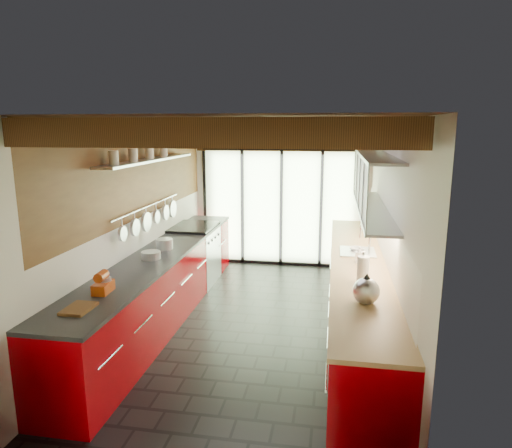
% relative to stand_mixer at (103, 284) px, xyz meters
% --- Properties ---
extents(ground, '(5.50, 5.50, 0.00)m').
position_rel_stand_mixer_xyz_m(ground, '(1.27, 1.53, -1.01)').
color(ground, black).
rests_on(ground, ground).
extents(room_shell, '(5.50, 5.50, 5.50)m').
position_rel_stand_mixer_xyz_m(room_shell, '(1.27, 1.53, 0.65)').
color(room_shell, silver).
rests_on(room_shell, ground).
extents(ceiling_beams, '(3.14, 5.06, 4.90)m').
position_rel_stand_mixer_xyz_m(ceiling_beams, '(1.27, 1.91, 1.45)').
color(ceiling_beams, '#593316').
rests_on(ceiling_beams, ground).
extents(glass_door, '(2.95, 0.10, 2.90)m').
position_rel_stand_mixer_xyz_m(glass_door, '(1.27, 4.23, 0.65)').
color(glass_door, '#C6EAAD').
rests_on(glass_door, ground).
extents(left_counter, '(0.68, 5.00, 0.92)m').
position_rel_stand_mixer_xyz_m(left_counter, '(-0.01, 1.53, -0.55)').
color(left_counter, '#980005').
rests_on(left_counter, ground).
extents(range_stove, '(0.66, 0.90, 0.97)m').
position_rel_stand_mixer_xyz_m(range_stove, '(-0.01, 2.98, -0.54)').
color(range_stove, silver).
rests_on(range_stove, ground).
extents(right_counter, '(0.68, 5.00, 0.92)m').
position_rel_stand_mixer_xyz_m(right_counter, '(2.54, 1.53, -0.55)').
color(right_counter, '#980005').
rests_on(right_counter, ground).
extents(sink_assembly, '(0.45, 0.52, 0.43)m').
position_rel_stand_mixer_xyz_m(sink_assembly, '(2.56, 1.93, -0.05)').
color(sink_assembly, silver).
rests_on(sink_assembly, right_counter).
extents(upper_cabinets_right, '(0.34, 3.00, 3.00)m').
position_rel_stand_mixer_xyz_m(upper_cabinets_right, '(2.70, 1.83, 0.84)').
color(upper_cabinets_right, silver).
rests_on(upper_cabinets_right, ground).
extents(left_wall_fixtures, '(0.28, 2.60, 0.96)m').
position_rel_stand_mixer_xyz_m(left_wall_fixtures, '(-0.20, 1.79, 0.79)').
color(left_wall_fixtures, silver).
rests_on(left_wall_fixtures, ground).
extents(stand_mixer, '(0.16, 0.25, 0.22)m').
position_rel_stand_mixer_xyz_m(stand_mixer, '(0.00, 0.00, 0.00)').
color(stand_mixer, '#B83F0E').
rests_on(stand_mixer, left_counter).
extents(pot_large, '(0.24, 0.24, 0.14)m').
position_rel_stand_mixer_xyz_m(pot_large, '(-0.00, 1.66, -0.02)').
color(pot_large, silver).
rests_on(pot_large, left_counter).
extents(pot_small, '(0.26, 0.26, 0.09)m').
position_rel_stand_mixer_xyz_m(pot_small, '(-0.00, 1.20, -0.04)').
color(pot_small, silver).
rests_on(pot_small, left_counter).
extents(cutting_board, '(0.22, 0.31, 0.03)m').
position_rel_stand_mixer_xyz_m(cutting_board, '(-0.00, -0.45, -0.07)').
color(cutting_board, brown).
rests_on(cutting_board, left_counter).
extents(kettle, '(0.29, 0.33, 0.30)m').
position_rel_stand_mixer_xyz_m(kettle, '(2.54, 0.16, 0.04)').
color(kettle, silver).
rests_on(kettle, right_counter).
extents(paper_towel, '(0.15, 0.15, 0.34)m').
position_rel_stand_mixer_xyz_m(paper_towel, '(2.54, 0.73, 0.05)').
color(paper_towel, white).
rests_on(paper_towel, right_counter).
extents(soap_bottle, '(0.10, 0.10, 0.20)m').
position_rel_stand_mixer_xyz_m(soap_bottle, '(2.54, 1.46, 0.01)').
color(soap_bottle, silver).
rests_on(soap_bottle, right_counter).
extents(bowl, '(0.24, 0.24, 0.05)m').
position_rel_stand_mixer_xyz_m(bowl, '(2.54, 2.01, -0.07)').
color(bowl, silver).
rests_on(bowl, right_counter).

